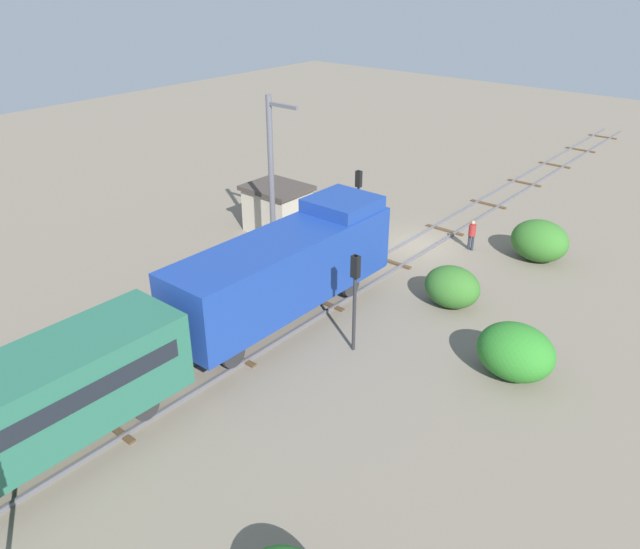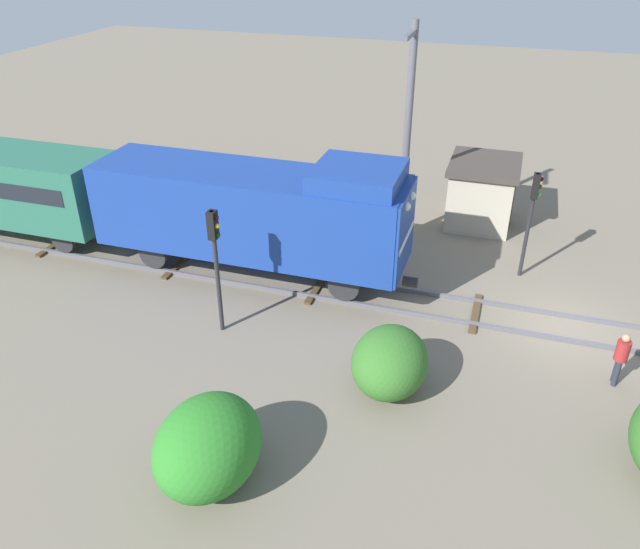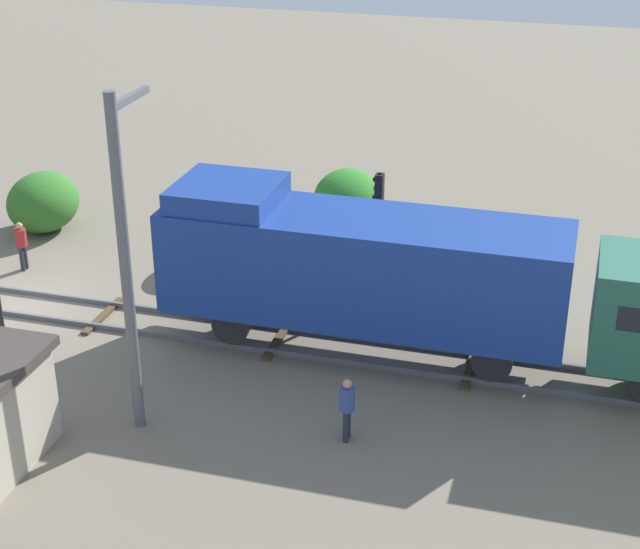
{
  "view_description": "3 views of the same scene",
  "coord_description": "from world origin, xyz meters",
  "px_view_note": "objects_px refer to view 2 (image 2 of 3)",
  "views": [
    {
      "loc": [
        -15.99,
        27.75,
        14.17
      ],
      "look_at": [
        -0.73,
        9.48,
        2.13
      ],
      "focal_mm": 35.0,
      "sensor_mm": 36.0,
      "label": 1
    },
    {
      "loc": [
        -18.29,
        2.44,
        11.74
      ],
      "look_at": [
        -1.41,
        7.87,
        1.44
      ],
      "focal_mm": 35.0,
      "sensor_mm": 36.0,
      "label": 2
    },
    {
      "loc": [
        23.62,
        16.42,
        13.94
      ],
      "look_at": [
        0.34,
        9.78,
        2.49
      ],
      "focal_mm": 55.0,
      "sensor_mm": 36.0,
      "label": 3
    }
  ],
  "objects_px": {
    "worker_by_signal": "(277,207)",
    "traffic_signal_mid": "(215,250)",
    "worker_near_track": "(621,355)",
    "catenary_mast": "(407,131)",
    "traffic_signal_near": "(532,206)",
    "locomotive": "(255,210)",
    "relay_hut": "(482,192)"
  },
  "relations": [
    {
      "from": "traffic_signal_mid",
      "to": "worker_by_signal",
      "type": "relative_size",
      "value": 2.47
    },
    {
      "from": "locomotive",
      "to": "relay_hut",
      "type": "bearing_deg",
      "value": -44.08
    },
    {
      "from": "catenary_mast",
      "to": "relay_hut",
      "type": "xyz_separation_m",
      "value": [
        2.56,
        -2.96,
        -3.12
      ]
    },
    {
      "from": "traffic_signal_near",
      "to": "relay_hut",
      "type": "relative_size",
      "value": 1.15
    },
    {
      "from": "worker_by_signal",
      "to": "catenary_mast",
      "type": "bearing_deg",
      "value": -162.93
    },
    {
      "from": "locomotive",
      "to": "relay_hut",
      "type": "distance_m",
      "value": 10.53
    },
    {
      "from": "traffic_signal_near",
      "to": "traffic_signal_mid",
      "type": "xyz_separation_m",
      "value": [
        -6.6,
        9.07,
        0.12
      ]
    },
    {
      "from": "locomotive",
      "to": "traffic_signal_mid",
      "type": "distance_m",
      "value": 3.41
    },
    {
      "from": "catenary_mast",
      "to": "worker_by_signal",
      "type": "bearing_deg",
      "value": 98.18
    },
    {
      "from": "worker_by_signal",
      "to": "traffic_signal_mid",
      "type": "bearing_deg",
      "value": 106.43
    },
    {
      "from": "traffic_signal_mid",
      "to": "relay_hut",
      "type": "distance_m",
      "value": 13.11
    },
    {
      "from": "worker_near_track",
      "to": "relay_hut",
      "type": "relative_size",
      "value": 0.49
    },
    {
      "from": "traffic_signal_near",
      "to": "traffic_signal_mid",
      "type": "height_order",
      "value": "traffic_signal_mid"
    },
    {
      "from": "locomotive",
      "to": "worker_by_signal",
      "type": "height_order",
      "value": "locomotive"
    },
    {
      "from": "traffic_signal_near",
      "to": "relay_hut",
      "type": "bearing_deg",
      "value": 24.43
    },
    {
      "from": "traffic_signal_near",
      "to": "worker_by_signal",
      "type": "bearing_deg",
      "value": 84.33
    },
    {
      "from": "worker_near_track",
      "to": "worker_by_signal",
      "type": "bearing_deg",
      "value": -143.81
    },
    {
      "from": "traffic_signal_near",
      "to": "relay_hut",
      "type": "xyz_separation_m",
      "value": [
        4.3,
        1.95,
        -1.41
      ]
    },
    {
      "from": "traffic_signal_mid",
      "to": "relay_hut",
      "type": "bearing_deg",
      "value": -33.14
    },
    {
      "from": "traffic_signal_near",
      "to": "relay_hut",
      "type": "distance_m",
      "value": 4.93
    },
    {
      "from": "catenary_mast",
      "to": "worker_near_track",
      "type": "bearing_deg",
      "value": -133.49
    },
    {
      "from": "locomotive",
      "to": "worker_near_track",
      "type": "relative_size",
      "value": 6.82
    },
    {
      "from": "locomotive",
      "to": "catenary_mast",
      "type": "bearing_deg",
      "value": -41.04
    },
    {
      "from": "worker_by_signal",
      "to": "catenary_mast",
      "type": "xyz_separation_m",
      "value": [
        0.74,
        -5.16,
        3.52
      ]
    },
    {
      "from": "worker_near_track",
      "to": "traffic_signal_near",
      "type": "bearing_deg",
      "value": -179.94
    },
    {
      "from": "worker_near_track",
      "to": "relay_hut",
      "type": "xyz_separation_m",
      "value": [
        9.9,
        4.78,
        0.4
      ]
    },
    {
      "from": "worker_by_signal",
      "to": "catenary_mast",
      "type": "height_order",
      "value": "catenary_mast"
    },
    {
      "from": "traffic_signal_near",
      "to": "traffic_signal_mid",
      "type": "distance_m",
      "value": 11.22
    },
    {
      "from": "traffic_signal_near",
      "to": "catenary_mast",
      "type": "xyz_separation_m",
      "value": [
        1.74,
        4.91,
        1.72
      ]
    },
    {
      "from": "worker_near_track",
      "to": "worker_by_signal",
      "type": "relative_size",
      "value": 1.0
    },
    {
      "from": "traffic_signal_near",
      "to": "traffic_signal_mid",
      "type": "relative_size",
      "value": 0.96
    },
    {
      "from": "worker_by_signal",
      "to": "relay_hut",
      "type": "bearing_deg",
      "value": -148.99
    }
  ]
}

